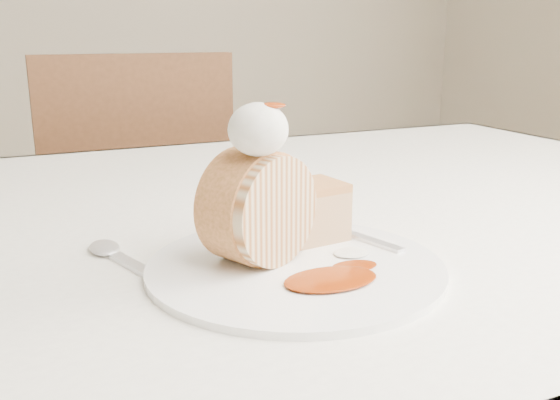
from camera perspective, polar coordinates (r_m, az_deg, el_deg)
name	(u,v)px	position (r m, az deg, el deg)	size (l,w,h in m)	color
table	(262,276)	(0.77, -1.68, -6.96)	(1.40, 0.90, 0.75)	silver
chair_far	(134,216)	(1.55, -13.18, -1.45)	(0.43, 0.43, 0.91)	brown
plate	(295,267)	(0.54, 1.40, -6.13)	(0.26, 0.26, 0.01)	white
roulade_slice	(258,207)	(0.54, -1.99, -0.69)	(0.10, 0.10, 0.05)	#CAB48C
cake_chunk	(312,214)	(0.60, 2.90, -1.32)	(0.06, 0.05, 0.05)	#D58950
whipped_cream	(258,130)	(0.51, -2.01, 6.46)	(0.05, 0.05, 0.04)	white
caramel_drizzle	(271,99)	(0.51, -0.81, 9.26)	(0.02, 0.02, 0.01)	maroon
caramel_pool	(331,279)	(0.51, 4.65, -7.21)	(0.08, 0.05, 0.00)	maroon
fork	(358,236)	(0.61, 7.10, -3.30)	(0.02, 0.15, 0.00)	silver
spoon	(151,275)	(0.54, -11.68, -6.75)	(0.02, 0.16, 0.00)	silver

